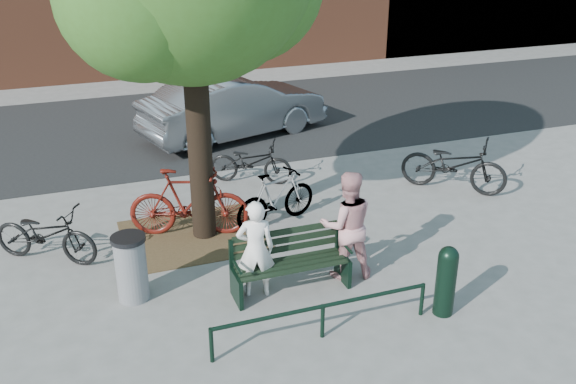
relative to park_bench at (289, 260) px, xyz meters
name	(u,v)px	position (x,y,z in m)	size (l,w,h in m)	color
ground	(291,291)	(0.00, -0.08, -0.48)	(90.00, 90.00, 0.00)	gray
dirt_pit	(194,236)	(-1.00, 2.12, -0.47)	(2.40, 2.00, 0.02)	brown
road	(180,125)	(0.00, 8.42, -0.47)	(40.00, 7.00, 0.01)	black
park_bench	(289,260)	(0.00, 0.00, 0.00)	(1.74, 0.54, 0.97)	black
guard_railing	(323,311)	(0.00, -1.28, -0.08)	(3.06, 0.06, 0.51)	black
person_left	(256,249)	(-0.51, 0.02, 0.27)	(0.55, 0.36, 1.50)	white
person_right	(347,225)	(0.95, 0.07, 0.38)	(0.84, 0.65, 1.72)	#CC8C8F
bollard	(446,278)	(1.81, -1.35, 0.09)	(0.28, 0.28, 1.05)	black
litter_bin	(131,267)	(-2.23, 0.52, 0.04)	(0.50, 0.50, 1.02)	gray
bicycle_a	(45,234)	(-3.38, 2.12, -0.01)	(0.63, 1.80, 0.94)	black
bicycle_b	(189,202)	(-1.03, 2.22, 0.14)	(0.58, 2.05, 1.23)	#50110B
bicycle_c	(251,162)	(0.65, 4.11, -0.03)	(0.60, 1.72, 0.90)	black
bicycle_d	(276,198)	(0.52, 2.12, 0.03)	(0.48, 1.69, 1.01)	gray
bicycle_e	(454,164)	(4.36, 2.34, 0.07)	(0.73, 2.10, 1.10)	black
parked_car	(234,106)	(1.13, 7.10, 0.29)	(1.62, 4.66, 1.54)	slate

